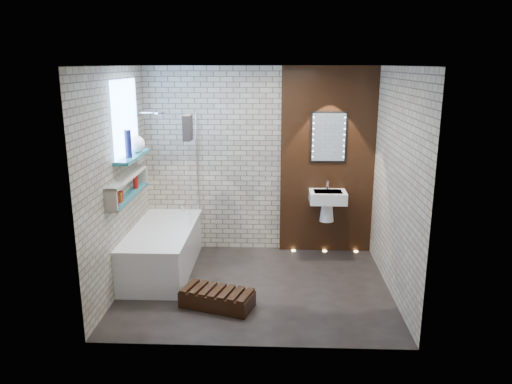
{
  "coord_description": "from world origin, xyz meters",
  "views": [
    {
      "loc": [
        0.22,
        -5.47,
        2.62
      ],
      "look_at": [
        0.0,
        0.15,
        1.15
      ],
      "focal_mm": 34.46,
      "sensor_mm": 36.0,
      "label": 1
    }
  ],
  "objects_px": {
    "washbasin": "(327,201)",
    "walnut_step": "(217,299)",
    "bathtub": "(163,249)",
    "led_mirror": "(329,137)",
    "bath_screen": "(193,168)"
  },
  "relations": [
    {
      "from": "bath_screen",
      "to": "led_mirror",
      "type": "relative_size",
      "value": 2.0
    },
    {
      "from": "bath_screen",
      "to": "walnut_step",
      "type": "bearing_deg",
      "value": -71.73
    },
    {
      "from": "bathtub",
      "to": "bath_screen",
      "type": "bearing_deg",
      "value": 51.1
    },
    {
      "from": "bathtub",
      "to": "washbasin",
      "type": "height_order",
      "value": "washbasin"
    },
    {
      "from": "bath_screen",
      "to": "walnut_step",
      "type": "height_order",
      "value": "bath_screen"
    },
    {
      "from": "bath_screen",
      "to": "washbasin",
      "type": "distance_m",
      "value": 1.89
    },
    {
      "from": "washbasin",
      "to": "led_mirror",
      "type": "height_order",
      "value": "led_mirror"
    },
    {
      "from": "walnut_step",
      "to": "bathtub",
      "type": "bearing_deg",
      "value": 130.26
    },
    {
      "from": "bathtub",
      "to": "led_mirror",
      "type": "height_order",
      "value": "led_mirror"
    },
    {
      "from": "washbasin",
      "to": "walnut_step",
      "type": "distance_m",
      "value": 2.21
    },
    {
      "from": "bathtub",
      "to": "walnut_step",
      "type": "distance_m",
      "value": 1.28
    },
    {
      "from": "bathtub",
      "to": "walnut_step",
      "type": "xyz_separation_m",
      "value": [
        0.82,
        -0.97,
        -0.2
      ]
    },
    {
      "from": "bath_screen",
      "to": "washbasin",
      "type": "height_order",
      "value": "bath_screen"
    },
    {
      "from": "washbasin",
      "to": "bathtub",
      "type": "bearing_deg",
      "value": -163.99
    },
    {
      "from": "bathtub",
      "to": "led_mirror",
      "type": "bearing_deg",
      "value": 19.78
    }
  ]
}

